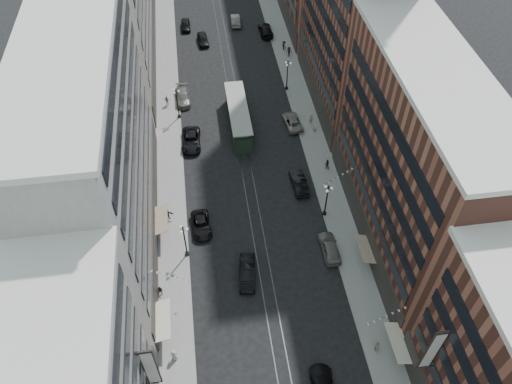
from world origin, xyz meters
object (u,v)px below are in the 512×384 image
pedestrian_2 (160,291)px  car_12 (266,30)px  pedestrian_7 (327,164)px  car_4 (330,247)px  car_9 (186,25)px  pedestrian_extra_0 (315,128)px  pedestrian_5 (167,214)px  pedestrian_8 (311,118)px  lamppost_se_mid (287,74)px  pedestrian_extra_1 (284,46)px  car_13 (203,39)px  pedestrian_9 (289,52)px  pedestrian_1 (174,355)px  pedestrian_4 (377,346)px  car_14 (236,20)px  pedestrian_6 (167,100)px  lamppost_sw_far (185,240)px  car_8 (183,97)px  car_5 (247,273)px  car_10 (299,183)px  streetcar (238,117)px  car_11 (292,121)px  lamppost_sw_mid (177,102)px  lamppost_se_far (327,199)px

pedestrian_2 → car_12: car_12 is taller
pedestrian_7 → car_4: bearing=87.4°
car_9 → pedestrian_extra_0: pedestrian_extra_0 is taller
pedestrian_5 → pedestrian_extra_0: size_ratio=1.05×
pedestrian_5 → pedestrian_8: size_ratio=0.92×
lamppost_se_mid → pedestrian_extra_1: lamppost_se_mid is taller
lamppost_se_mid → car_13: 21.34m
pedestrian_2 → pedestrian_9: bearing=76.1°
pedestrian_1 → pedestrian_5: bearing=-87.7°
pedestrian_4 → car_14: bearing=27.3°
lamppost_se_mid → pedestrian_6: size_ratio=3.02×
lamppost_sw_far → car_8: bearing=88.5°
car_5 → pedestrian_6: 35.68m
lamppost_sw_far → car_8: lamppost_sw_far is taller
car_5 → car_8: size_ratio=0.94×
lamppost_se_mid → car_10: 22.81m
pedestrian_6 → car_12: bearing=-120.0°
streetcar → pedestrian_4: (10.31, -39.02, -0.60)m
car_14 → pedestrian_9: 15.53m
lamppost_se_mid → pedestrian_9: lamppost_se_mid is taller
lamppost_sw_far → car_10: 18.71m
car_13 → pedestrian_extra_1: bearing=-22.2°
car_11 → pedestrian_5: (-19.87, -16.59, 0.29)m
pedestrian_8 → car_14: bearing=-88.1°
car_12 → pedestrian_4: bearing=90.4°
car_13 → pedestrian_extra_0: size_ratio=2.81×
lamppost_sw_mid → pedestrian_8: (20.53, -4.36, -2.00)m
lamppost_se_mid → car_4: bearing=-91.3°
lamppost_sw_far → pedestrian_1: (-1.94, -13.31, -2.10)m
lamppost_se_far → car_8: lamppost_se_far is taller
car_4 → pedestrian_extra_1: bearing=-93.8°
car_5 → car_11: (10.60, 26.87, -0.14)m
pedestrian_8 → pedestrian_9: size_ratio=1.00×
car_5 → lamppost_sw_far: bearing=156.1°
car_5 → pedestrian_8: bearing=70.2°
pedestrian_1 → car_8: bearing=-92.2°
car_4 → car_8: car_4 is taller
pedestrian_1 → pedestrian_extra_0: size_ratio=1.01×
streetcar → car_12: streetcar is taller
lamppost_se_mid → car_9: (-16.10, 22.52, -2.34)m
pedestrian_1 → car_14: pedestrian_1 is taller
lamppost_sw_far → car_8: size_ratio=0.98×
lamppost_sw_far → streetcar: 25.46m
pedestrian_2 → car_11: (20.90, 27.99, -0.18)m
lamppost_sw_far → pedestrian_extra_0: size_ratio=3.31×
lamppost_sw_mid → car_8: lamppost_sw_mid is taller
streetcar → pedestrian_extra_0: bearing=-16.4°
pedestrian_extra_0 → streetcar: bearing=-162.6°
lamppost_sw_far → pedestrian_extra_0: (20.71, 20.32, -2.11)m
lamppost_sw_mid → pedestrian_6: 4.34m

